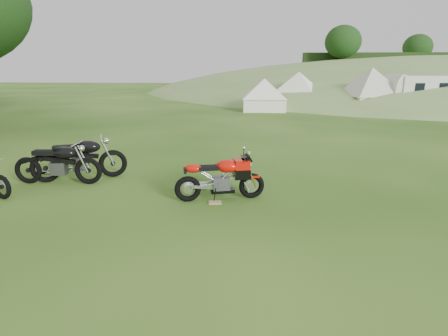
# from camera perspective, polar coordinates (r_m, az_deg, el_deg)

# --- Properties ---
(ground) EXTENTS (120.00, 120.00, 0.00)m
(ground) POSITION_cam_1_polar(r_m,az_deg,el_deg) (6.69, 1.44, -8.53)
(ground) COLOR #1D460F
(ground) RESTS_ON ground
(sport_motorcycle) EXTENTS (1.85, 0.86, 1.07)m
(sport_motorcycle) POSITION_cam_1_polar(r_m,az_deg,el_deg) (7.70, -0.60, -1.06)
(sport_motorcycle) COLOR red
(sport_motorcycle) RESTS_ON ground
(plywood_board) EXTENTS (0.28, 0.24, 0.02)m
(plywood_board) POSITION_cam_1_polar(r_m,az_deg,el_deg) (7.68, -1.38, -5.25)
(plywood_board) COLOR tan
(plywood_board) RESTS_ON ground
(vintage_moto_b) EXTENTS (2.19, 1.28, 1.14)m
(vintage_moto_b) POSITION_cam_1_polar(r_m,az_deg,el_deg) (9.73, -21.20, 1.54)
(vintage_moto_b) COLOR black
(vintage_moto_b) RESTS_ON ground
(vintage_moto_c) EXTENTS (2.02, 0.56, 1.06)m
(vintage_moto_c) POSITION_cam_1_polar(r_m,az_deg,el_deg) (9.58, -24.06, 0.80)
(vintage_moto_c) COLOR black
(vintage_moto_c) RESTS_ON ground
(tent_left) EXTENTS (2.61, 2.61, 2.22)m
(tent_left) POSITION_cam_1_polar(r_m,az_deg,el_deg) (24.20, 6.15, 11.32)
(tent_left) COLOR white
(tent_left) RESTS_ON ground
(tent_mid) EXTENTS (3.72, 3.72, 2.47)m
(tent_mid) POSITION_cam_1_polar(r_m,az_deg,el_deg) (27.78, 11.27, 11.85)
(tent_mid) COLOR white
(tent_mid) RESTS_ON ground
(tent_right) EXTENTS (3.68, 3.68, 2.65)m
(tent_right) POSITION_cam_1_polar(r_m,az_deg,el_deg) (26.06, 21.47, 11.12)
(tent_right) COLOR beige
(tent_right) RESTS_ON ground
(caravan) EXTENTS (5.02, 2.94, 2.21)m
(caravan) POSITION_cam_1_polar(r_m,az_deg,el_deg) (27.24, 28.02, 10.08)
(caravan) COLOR beige
(caravan) RESTS_ON ground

